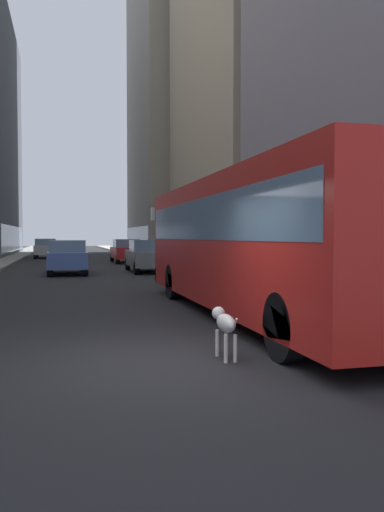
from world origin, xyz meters
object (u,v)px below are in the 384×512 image
(car_red_coupe, at_px, (126,251))
(dalmatian_dog, at_px, (225,324))
(car_grey_wagon, at_px, (149,256))
(car_blue_hatchback, at_px, (67,257))
(car_silver_sedan, at_px, (46,248))
(transit_bus, at_px, (255,237))

(car_red_coupe, height_order, dalmatian_dog, car_red_coupe)
(car_grey_wagon, relative_size, car_blue_hatchback, 0.99)
(car_grey_wagon, height_order, car_silver_sedan, same)
(transit_bus, height_order, car_red_coupe, transit_bus)
(car_red_coupe, bearing_deg, dalmatian_dog, -93.83)
(car_silver_sedan, bearing_deg, transit_bus, -80.71)
(car_silver_sedan, relative_size, car_red_coupe, 0.87)
(car_silver_sedan, bearing_deg, car_blue_hatchback, -85.35)
(transit_bus, bearing_deg, dalmatian_dog, -116.95)
(car_silver_sedan, bearing_deg, car_grey_wagon, -73.82)
(transit_bus, xyz_separation_m, car_grey_wagon, (0.00, 14.94, -0.95))
(car_blue_hatchback, xyz_separation_m, dalmatian_dog, (2.10, -18.30, -0.31))
(car_silver_sedan, xyz_separation_m, dalmatian_dog, (3.70, -37.97, -0.31))
(transit_bus, bearing_deg, car_grey_wagon, 90.00)
(car_grey_wagon, xyz_separation_m, car_blue_hatchback, (-4.00, -0.37, -0.00))
(transit_bus, bearing_deg, car_red_coupe, 90.00)
(transit_bus, height_order, dalmatian_dog, transit_bus)
(transit_bus, relative_size, car_silver_sedan, 2.77)
(car_grey_wagon, distance_m, car_blue_hatchback, 4.02)
(car_silver_sedan, distance_m, dalmatian_dog, 38.16)
(transit_bus, xyz_separation_m, car_red_coupe, (0.00, 24.62, -0.95))
(car_silver_sedan, height_order, dalmatian_dog, car_silver_sedan)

